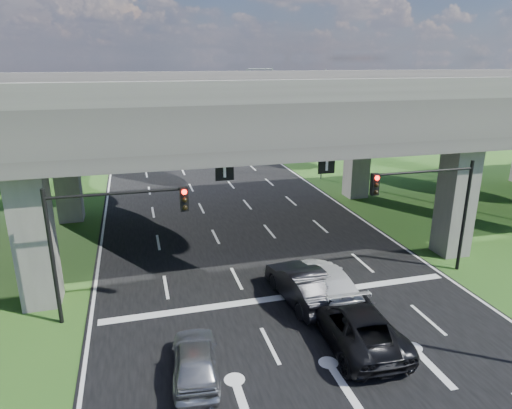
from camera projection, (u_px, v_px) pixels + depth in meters
name	position (u px, v px, depth m)	size (l,w,h in m)	color
ground	(312.00, 339.00, 18.54)	(160.00, 160.00, 0.00)	#244F19
road	(251.00, 246.00, 27.72)	(18.00, 120.00, 0.03)	black
overpass	(242.00, 111.00, 27.14)	(80.00, 15.00, 10.00)	#312F2D
signal_right	(432.00, 199.00, 22.83)	(5.76, 0.54, 6.00)	black
signal_left	(105.00, 228.00, 18.93)	(5.76, 0.54, 6.00)	black
streetlight_far	(319.00, 117.00, 41.32)	(3.38, 0.25, 10.00)	gray
streetlight_beyond	(269.00, 101.00, 56.02)	(3.38, 0.25, 10.00)	gray
tree_left_near	(38.00, 136.00, 37.48)	(4.50, 4.50, 7.80)	black
tree_left_mid	(20.00, 131.00, 44.28)	(3.91, 3.90, 6.76)	black
tree_left_far	(72.00, 111.00, 52.34)	(4.80, 4.80, 8.32)	black
tree_right_near	(331.00, 125.00, 46.15)	(4.20, 4.20, 7.28)	black
tree_right_mid	(326.00, 117.00, 54.34)	(3.91, 3.90, 6.76)	black
tree_right_far	(274.00, 106.00, 60.50)	(4.50, 4.50, 7.80)	black
car_silver	(195.00, 359.00, 16.14)	(1.64, 4.06, 1.38)	#95969C
car_dark	(302.00, 285.00, 21.19)	(1.75, 5.02, 1.65)	black
car_white	(325.00, 282.00, 21.49)	(2.26, 5.56, 1.61)	silver
car_trailing	(355.00, 323.00, 18.15)	(2.64, 5.72, 1.59)	black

